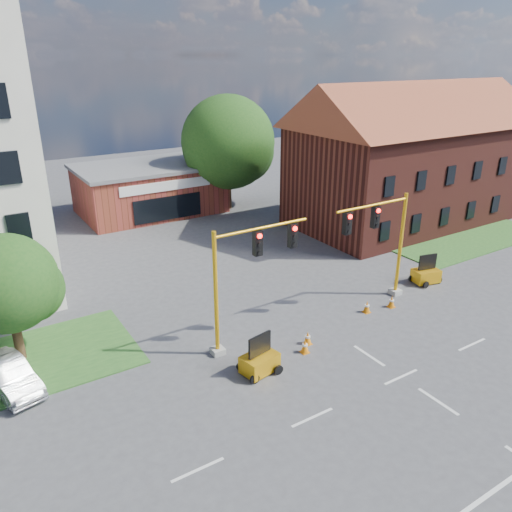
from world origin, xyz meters
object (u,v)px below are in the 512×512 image
(signal_mast_west, at_px, (247,271))
(signal_mast_east, at_px, (381,237))
(trailer_west, at_px, (260,361))
(pickup_white, at_px, (390,232))
(trailer_east, at_px, (426,274))

(signal_mast_west, distance_m, signal_mast_east, 8.71)
(trailer_west, xyz_separation_m, pickup_white, (17.66, 9.10, 0.13))
(signal_mast_west, xyz_separation_m, trailer_east, (13.17, 0.15, -3.35))
(signal_mast_west, distance_m, trailer_west, 4.15)
(signal_mast_west, bearing_deg, pickup_white, 21.83)
(signal_mast_east, height_order, trailer_east, signal_mast_east)
(signal_mast_west, bearing_deg, signal_mast_east, 0.00)
(signal_mast_west, height_order, trailer_west, signal_mast_west)
(trailer_east, distance_m, pickup_white, 7.60)
(signal_mast_east, relative_size, pickup_white, 1.23)
(pickup_white, bearing_deg, signal_mast_east, 139.21)
(pickup_white, bearing_deg, trailer_west, 126.88)
(signal_mast_west, relative_size, trailer_west, 3.37)
(signal_mast_west, xyz_separation_m, trailer_west, (-0.76, -2.33, -3.34))
(pickup_white, bearing_deg, signal_mast_west, 121.46)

